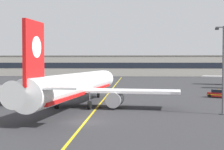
# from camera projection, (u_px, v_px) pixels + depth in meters

# --- Properties ---
(ground_plane) EXTENTS (400.00, 400.00, 0.00)m
(ground_plane) POSITION_uv_depth(u_px,v_px,m) (85.00, 122.00, 39.49)
(ground_plane) COLOR #2D2D30
(taxiway_centreline) EXTENTS (0.84, 180.00, 0.01)m
(taxiway_centreline) POSITION_uv_depth(u_px,v_px,m) (106.00, 96.00, 69.41)
(taxiway_centreline) COLOR yellow
(taxiway_centreline) RESTS_ON ground
(airliner_foreground) EXTENTS (32.35, 41.47, 11.65)m
(airliner_foreground) POSITION_uv_depth(u_px,v_px,m) (77.00, 86.00, 52.33)
(airliner_foreground) COLOR white
(airliner_foreground) RESTS_ON ground
(apron_lamp_post) EXTENTS (2.24, 0.90, 11.94)m
(apron_lamp_post) POSITION_uv_depth(u_px,v_px,m) (223.00, 68.00, 45.07)
(apron_lamp_post) COLOR #515156
(apron_lamp_post) RESTS_ON ground
(service_car_third) EXTENTS (4.48, 3.86, 1.79)m
(service_car_third) POSITION_uv_depth(u_px,v_px,m) (219.00, 94.00, 66.92)
(service_car_third) COLOR red
(service_car_third) RESTS_ON ground
(safety_cone_by_nose_gear) EXTENTS (0.44, 0.44, 0.55)m
(safety_cone_by_nose_gear) POSITION_uv_depth(u_px,v_px,m) (98.00, 96.00, 67.67)
(safety_cone_by_nose_gear) COLOR orange
(safety_cone_by_nose_gear) RESTS_ON ground
(terminal_building) EXTENTS (159.48, 12.40, 10.71)m
(terminal_building) POSITION_uv_depth(u_px,v_px,m) (144.00, 66.00, 175.78)
(terminal_building) COLOR #9E998E
(terminal_building) RESTS_ON ground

